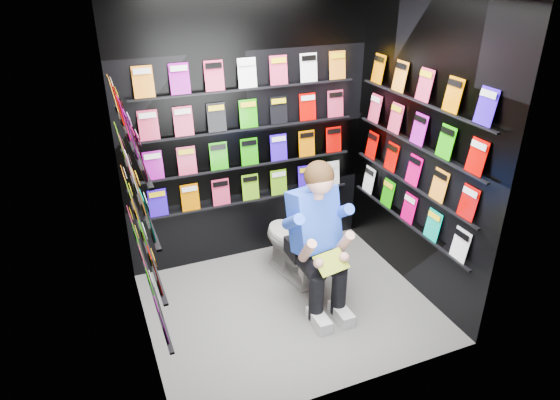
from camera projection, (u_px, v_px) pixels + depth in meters
name	position (u px, v px, depth m)	size (l,w,h in m)	color
floor	(289.00, 307.00, 4.41)	(2.40, 2.40, 0.00)	slate
wall_back	(248.00, 133.00, 4.66)	(2.40, 0.04, 2.60)	black
wall_front	(356.00, 231.00, 3.01)	(2.40, 0.04, 2.60)	black
wall_left	(130.00, 197.00, 3.43)	(0.04, 2.00, 2.60)	black
wall_right	(419.00, 150.00, 4.25)	(0.04, 2.00, 2.60)	black
comics_back	(249.00, 133.00, 4.64)	(2.10, 0.06, 1.37)	#BE0401
comics_left	(135.00, 196.00, 3.43)	(0.06, 1.70, 1.37)	#BE0401
comics_right	(417.00, 150.00, 4.23)	(0.06, 1.70, 1.37)	#BE0401
toilet	(294.00, 242.00, 4.70)	(0.42, 0.75, 0.73)	white
longbox	(306.00, 261.00, 4.79)	(0.22, 0.41, 0.30)	silver
longbox_lid	(307.00, 246.00, 4.71)	(0.24, 0.43, 0.03)	silver
reader	(313.00, 220.00, 4.20)	(0.55, 0.80, 1.48)	blue
held_comic	(331.00, 262.00, 4.00)	(0.28, 0.01, 0.19)	green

